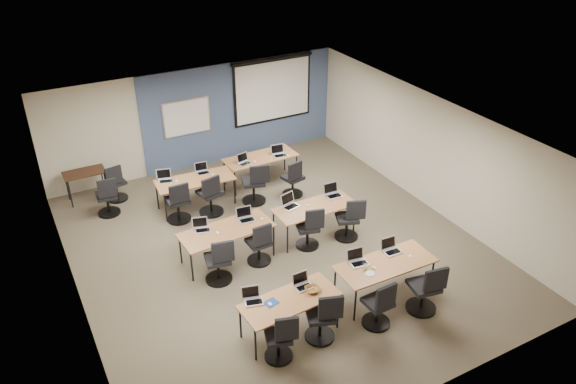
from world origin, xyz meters
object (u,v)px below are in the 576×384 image
task_chair_4 (219,264)px  projector_screen (273,86)px  training_table_front_left (290,302)px  laptop_9 (202,170)px  laptop_0 (252,298)px  laptop_2 (357,260)px  task_chair_6 (309,231)px  task_chair_9 (211,198)px  training_table_back_right (261,158)px  laptop_8 (165,178)px  task_chair_0 (281,341)px  laptop_4 (201,227)px  task_chair_2 (379,308)px  laptop_10 (244,161)px  laptop_1 (302,283)px  laptop_11 (279,153)px  whiteboard (187,118)px  task_chair_7 (349,222)px  training_table_mid_right (315,208)px  laptop_7 (333,193)px  training_table_front_right (385,265)px  task_chair_3 (426,292)px  laptop_6 (290,203)px  laptop_3 (391,248)px  training_table_back_left (195,181)px  task_chair_1 (323,320)px  utility_table (85,175)px  task_chair_10 (255,187)px  training_table_mid_left (227,231)px  task_chair_11 (293,181)px  spare_chair_a (116,186)px  task_chair_5 (260,246)px  laptop_5 (246,217)px  spare_chair_b (108,199)px

task_chair_4 → projector_screen: bearing=64.1°
training_table_front_left → laptop_9: (0.37, 5.02, 0.11)m
laptop_0 → task_chair_4: bearing=104.1°
laptop_2 → task_chair_6: 1.78m
task_chair_9 → projector_screen: bearing=28.4°
training_table_back_right → laptop_8: bearing=179.9°
projector_screen → task_chair_0: 8.21m
laptop_4 → laptop_9: laptop_4 is taller
task_chair_2 → laptop_10: task_chair_2 is taller
laptop_1 → laptop_11: (2.05, 4.77, 0.01)m
whiteboard → task_chair_4: size_ratio=1.27×
training_table_front_left → task_chair_7: size_ratio=1.71×
projector_screen → training_table_mid_right: bearing=-106.0°
training_table_mid_right → task_chair_7: 0.80m
laptop_8 → laptop_11: bearing=14.2°
task_chair_2 → task_chair_9: (-1.17, 4.88, 0.03)m
task_chair_0 → laptop_7: laptop_7 is taller
training_table_front_right → task_chair_2: bearing=-131.8°
laptop_7 → laptop_10: (-1.07, 2.37, -0.01)m
task_chair_3 → task_chair_6: task_chair_3 is taller
laptop_6 → training_table_front_left: bearing=-132.8°
training_table_front_right → laptop_3: laptop_3 is taller
laptop_4 → task_chair_4: size_ratio=0.31×
task_chair_4 → training_table_back_left: bearing=89.3°
task_chair_1 → laptop_7: bearing=74.9°
task_chair_3 → utility_table: task_chair_3 is taller
task_chair_0 → task_chair_10: size_ratio=0.91×
training_table_mid_left → utility_table: bearing=114.1°
laptop_1 → laptop_7: bearing=46.3°
task_chair_10 → task_chair_11: bearing=7.4°
task_chair_4 → utility_table: bearing=120.8°
laptop_2 → laptop_6: size_ratio=0.93×
whiteboard → laptop_4: whiteboard is taller
training_table_back_left → training_table_mid_left: bearing=-90.9°
spare_chair_a → task_chair_7: bearing=-56.4°
training_table_mid_left → laptop_2: 2.74m
training_table_front_left → task_chair_5: (0.43, 2.05, -0.28)m
task_chair_3 → laptop_5: size_ratio=3.10×
laptop_6 → task_chair_5: bearing=-162.9°
training_table_mid_right → laptop_2: 2.11m
laptop_9 → projector_screen: bearing=37.0°
laptop_4 → laptop_11: laptop_11 is taller
task_chair_10 → laptop_4: bearing=-124.0°
task_chair_4 → task_chair_10: (1.91, 2.40, 0.02)m
training_table_mid_left → task_chair_6: 1.77m
laptop_10 → spare_chair_b: 3.33m
training_table_back_left → laptop_0: 4.55m
training_table_mid_right → task_chair_6: bearing=-134.4°
task_chair_3 → laptop_8: 6.45m
task_chair_0 → task_chair_6: bearing=69.3°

